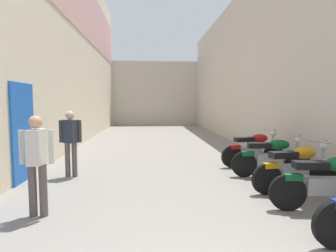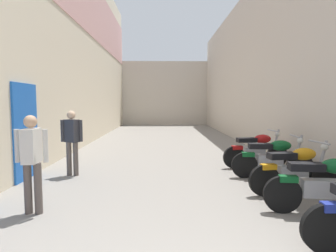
{
  "view_description": "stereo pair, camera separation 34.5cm",
  "coord_description": "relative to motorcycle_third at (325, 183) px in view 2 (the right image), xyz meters",
  "views": [
    {
      "loc": [
        -0.5,
        -0.89,
        1.77
      ],
      "look_at": [
        -0.03,
        5.92,
        1.2
      ],
      "focal_mm": 30.21,
      "sensor_mm": 36.0,
      "label": 1
    },
    {
      "loc": [
        -0.15,
        -0.91,
        1.77
      ],
      "look_at": [
        -0.03,
        5.92,
        1.2
      ],
      "focal_mm": 30.21,
      "sensor_mm": 36.0,
      "label": 2
    }
  ],
  "objects": [
    {
      "name": "motorcycle_sixth",
      "position": [
        -0.0,
        3.24,
        0.0
      ],
      "size": [
        1.84,
        0.58,
        1.04
      ],
      "color": "black",
      "rests_on": "ground"
    },
    {
      "name": "pedestrian_mid_alley",
      "position": [
        -4.6,
        0.12,
        0.42
      ],
      "size": [
        0.52,
        0.34,
        1.57
      ],
      "color": "#564C47",
      "rests_on": "ground"
    },
    {
      "name": "pedestrian_further_down",
      "position": [
        -4.72,
        2.47,
        0.42
      ],
      "size": [
        0.52,
        0.34,
        1.57
      ],
      "color": "#564C47",
      "rests_on": "ground"
    },
    {
      "name": "motorcycle_fifth",
      "position": [
        0.0,
        2.11,
        0.0
      ],
      "size": [
        1.85,
        0.58,
        1.04
      ],
      "color": "black",
      "rests_on": "ground"
    },
    {
      "name": "building_left",
      "position": [
        -5.91,
        7.26,
        3.74
      ],
      "size": [
        0.45,
        21.36,
        8.4
      ],
      "color": "beige",
      "rests_on": "ground"
    },
    {
      "name": "motorcycle_third",
      "position": [
        0.0,
        0.0,
        0.0
      ],
      "size": [
        1.85,
        0.58,
        1.04
      ],
      "color": "black",
      "rests_on": "ground"
    },
    {
      "name": "building_right",
      "position": [
        1.14,
        7.3,
        2.69
      ],
      "size": [
        0.45,
        21.36,
        6.39
      ],
      "color": "beige",
      "rests_on": "ground"
    },
    {
      "name": "ground_plane",
      "position": [
        -2.39,
        5.3,
        -0.5
      ],
      "size": [
        37.36,
        37.36,
        0.0
      ],
      "primitive_type": "plane",
      "color": "gray"
    },
    {
      "name": "building_far_end",
      "position": [
        -2.39,
        18.98,
        1.98
      ],
      "size": [
        9.65,
        2.0,
        4.97
      ],
      "primitive_type": "cube",
      "color": "beige",
      "rests_on": "ground"
    },
    {
      "name": "motorcycle_fourth",
      "position": [
        -0.0,
        0.98,
        0.0
      ],
      "size": [
        1.84,
        0.58,
        1.04
      ],
      "color": "black",
      "rests_on": "ground"
    }
  ]
}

